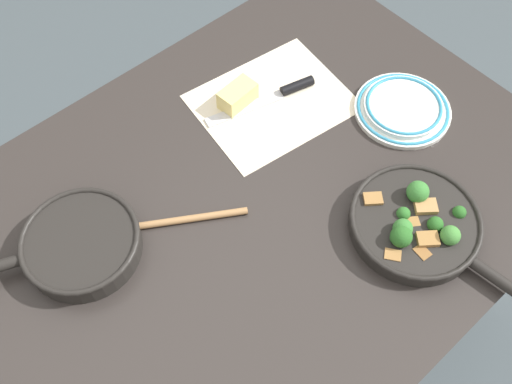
{
  "coord_description": "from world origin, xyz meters",
  "views": [
    {
      "loc": [
        -0.42,
        -0.48,
        1.79
      ],
      "look_at": [
        0.0,
        0.0,
        0.76
      ],
      "focal_mm": 40.0,
      "sensor_mm": 36.0,
      "label": 1
    }
  ],
  "objects_px": {
    "skillet_broccoli": "(416,223)",
    "dinner_plate_stack": "(403,108)",
    "grater_knife": "(276,95)",
    "skillet_eggs": "(80,244)",
    "cheese_block": "(238,96)",
    "wooden_spoon": "(143,225)"
  },
  "relations": [
    {
      "from": "cheese_block",
      "to": "skillet_broccoli",
      "type": "bearing_deg",
      "value": -83.82
    },
    {
      "from": "skillet_eggs",
      "to": "dinner_plate_stack",
      "type": "bearing_deg",
      "value": -171.77
    },
    {
      "from": "wooden_spoon",
      "to": "grater_knife",
      "type": "bearing_deg",
      "value": -138.04
    },
    {
      "from": "dinner_plate_stack",
      "to": "skillet_eggs",
      "type": "bearing_deg",
      "value": 166.28
    },
    {
      "from": "cheese_block",
      "to": "dinner_plate_stack",
      "type": "xyz_separation_m",
      "value": [
        0.28,
        -0.28,
        -0.01
      ]
    },
    {
      "from": "skillet_broccoli",
      "to": "dinner_plate_stack",
      "type": "distance_m",
      "value": 0.32
    },
    {
      "from": "grater_knife",
      "to": "skillet_eggs",
      "type": "bearing_deg",
      "value": 18.68
    },
    {
      "from": "skillet_broccoli",
      "to": "skillet_eggs",
      "type": "distance_m",
      "value": 0.68
    },
    {
      "from": "skillet_broccoli",
      "to": "skillet_eggs",
      "type": "bearing_deg",
      "value": -134.36
    },
    {
      "from": "cheese_block",
      "to": "skillet_eggs",
      "type": "bearing_deg",
      "value": -169.56
    },
    {
      "from": "skillet_broccoli",
      "to": "dinner_plate_stack",
      "type": "relative_size",
      "value": 1.75
    },
    {
      "from": "skillet_eggs",
      "to": "dinner_plate_stack",
      "type": "height_order",
      "value": "skillet_eggs"
    },
    {
      "from": "grater_knife",
      "to": "dinner_plate_stack",
      "type": "distance_m",
      "value": 0.3
    },
    {
      "from": "skillet_broccoli",
      "to": "wooden_spoon",
      "type": "distance_m",
      "value": 0.57
    },
    {
      "from": "wooden_spoon",
      "to": "cheese_block",
      "type": "xyz_separation_m",
      "value": [
        0.37,
        0.13,
        0.02
      ]
    },
    {
      "from": "skillet_eggs",
      "to": "cheese_block",
      "type": "height_order",
      "value": "skillet_eggs"
    },
    {
      "from": "wooden_spoon",
      "to": "dinner_plate_stack",
      "type": "bearing_deg",
      "value": -161.32
    },
    {
      "from": "wooden_spoon",
      "to": "grater_knife",
      "type": "distance_m",
      "value": 0.46
    },
    {
      "from": "skillet_eggs",
      "to": "wooden_spoon",
      "type": "relative_size",
      "value": 1.12
    },
    {
      "from": "skillet_eggs",
      "to": "wooden_spoon",
      "type": "distance_m",
      "value": 0.13
    },
    {
      "from": "skillet_broccoli",
      "to": "skillet_eggs",
      "type": "relative_size",
      "value": 1.13
    },
    {
      "from": "grater_knife",
      "to": "cheese_block",
      "type": "height_order",
      "value": "cheese_block"
    }
  ]
}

